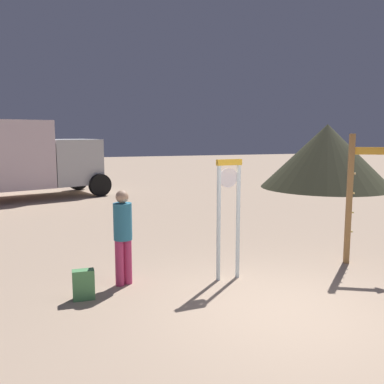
# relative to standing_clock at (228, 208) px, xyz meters

# --- Properties ---
(ground_plane) EXTENTS (80.00, 80.00, 0.00)m
(ground_plane) POSITION_rel_standing_clock_xyz_m (0.25, -1.60, -1.27)
(ground_plane) COLOR tan
(standing_clock) EXTENTS (0.47, 0.13, 2.10)m
(standing_clock) POSITION_rel_standing_clock_xyz_m (0.00, 0.00, 0.00)
(standing_clock) COLOR white
(standing_clock) RESTS_ON ground_plane
(arrow_sign) EXTENTS (0.93, 0.58, 2.53)m
(arrow_sign) POSITION_rel_standing_clock_xyz_m (2.83, -0.02, 0.41)
(arrow_sign) COLOR #9F7241
(arrow_sign) RESTS_ON ground_plane
(person_near_clock) EXTENTS (0.31, 0.31, 1.61)m
(person_near_clock) POSITION_rel_standing_clock_xyz_m (-1.78, 0.27, -0.37)
(person_near_clock) COLOR #BE3363
(person_near_clock) RESTS_ON ground_plane
(backpack) EXTENTS (0.33, 0.21, 0.47)m
(backpack) POSITION_rel_standing_clock_xyz_m (-2.48, -0.19, -1.04)
(backpack) COLOR #519356
(backpack) RESTS_ON ground_plane
(dome_tent) EXTENTS (5.96, 5.96, 2.94)m
(dome_tent) POSITION_rel_standing_clock_xyz_m (9.17, 10.14, 0.20)
(dome_tent) COLOR #343522
(dome_tent) RESTS_ON ground_plane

